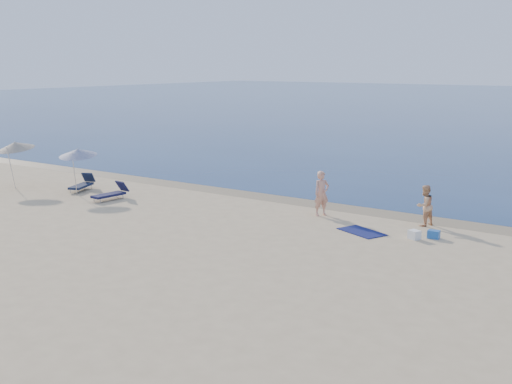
# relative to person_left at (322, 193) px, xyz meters

# --- Properties ---
(wet_sand_strip) EXTENTS (240.00, 1.60, 0.00)m
(wet_sand_strip) POSITION_rel_person_left_xyz_m (-2.06, 1.85, -0.94)
(wet_sand_strip) COLOR #847254
(wet_sand_strip) RESTS_ON ground
(person_left) EXTENTS (0.74, 0.82, 1.88)m
(person_left) POSITION_rel_person_left_xyz_m (0.00, 0.00, 0.00)
(person_left) COLOR tan
(person_left) RESTS_ON ground
(person_right) EXTENTS (0.87, 0.96, 1.62)m
(person_right) POSITION_rel_person_left_xyz_m (4.16, 0.76, -0.13)
(person_right) COLOR tan
(person_right) RESTS_ON ground
(beach_towel) EXTENTS (2.05, 1.62, 0.03)m
(beach_towel) POSITION_rel_person_left_xyz_m (2.58, -1.53, -0.93)
(beach_towel) COLOR #0E1348
(beach_towel) RESTS_ON ground
(white_bag) EXTENTS (0.49, 0.46, 0.33)m
(white_bag) POSITION_rel_person_left_xyz_m (4.57, -1.34, -0.78)
(white_bag) COLOR white
(white_bag) RESTS_ON ground
(blue_cooler) EXTENTS (0.44, 0.33, 0.30)m
(blue_cooler) POSITION_rel_person_left_xyz_m (5.11, -0.84, -0.79)
(blue_cooler) COLOR blue
(blue_cooler) RESTS_ON ground
(umbrella_near) EXTENTS (2.35, 2.36, 2.37)m
(umbrella_near) POSITION_rel_person_left_xyz_m (-11.85, -2.74, 1.10)
(umbrella_near) COLOR silver
(umbrella_near) RESTS_ON ground
(umbrella_far) EXTENTS (1.86, 1.89, 2.52)m
(umbrella_far) POSITION_rel_person_left_xyz_m (-15.78, -3.40, 1.22)
(umbrella_far) COLOR silver
(umbrella_far) RESTS_ON ground
(lounger_left) EXTENTS (1.20, 1.89, 0.79)m
(lounger_left) POSITION_rel_person_left_xyz_m (-12.54, -1.98, -0.65)
(lounger_left) COLOR #151F3C
(lounger_left) RESTS_ON ground
(lounger_right) EXTENTS (0.77, 1.87, 0.80)m
(lounger_right) POSITION_rel_person_left_xyz_m (-9.66, -2.76, -0.65)
(lounger_right) COLOR #16183E
(lounger_right) RESTS_ON ground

